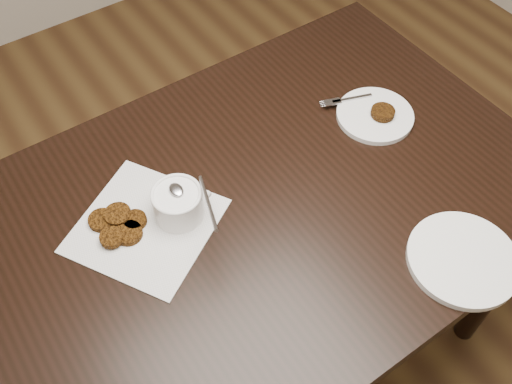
# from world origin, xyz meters

# --- Properties ---
(floor) EXTENTS (4.00, 4.00, 0.00)m
(floor) POSITION_xyz_m (0.00, 0.00, 0.00)
(floor) COLOR brown
(floor) RESTS_ON ground
(table) EXTENTS (1.33, 0.86, 0.75)m
(table) POSITION_xyz_m (-0.04, 0.11, 0.38)
(table) COLOR black
(table) RESTS_ON floor
(napkin) EXTENTS (0.36, 0.36, 0.00)m
(napkin) POSITION_xyz_m (-0.24, 0.19, 0.75)
(napkin) COLOR white
(napkin) RESTS_ON table
(sauce_ramekin) EXTENTS (0.17, 0.17, 0.14)m
(sauce_ramekin) POSITION_xyz_m (-0.17, 0.17, 0.82)
(sauce_ramekin) COLOR white
(sauce_ramekin) RESTS_ON napkin
(patty_cluster) EXTENTS (0.20, 0.20, 0.02)m
(patty_cluster) POSITION_xyz_m (-0.28, 0.21, 0.76)
(patty_cluster) COLOR brown
(patty_cluster) RESTS_ON napkin
(plate_with_patty) EXTENTS (0.24, 0.24, 0.03)m
(plate_with_patty) POSITION_xyz_m (0.36, 0.16, 0.76)
(plate_with_patty) COLOR white
(plate_with_patty) RESTS_ON table
(plate_empty) EXTENTS (0.26, 0.26, 0.02)m
(plate_empty) POSITION_xyz_m (0.23, -0.24, 0.76)
(plate_empty) COLOR white
(plate_empty) RESTS_ON table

